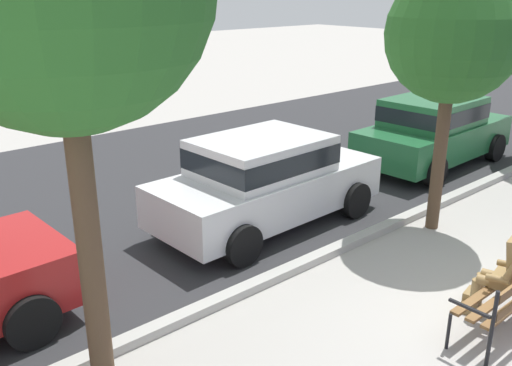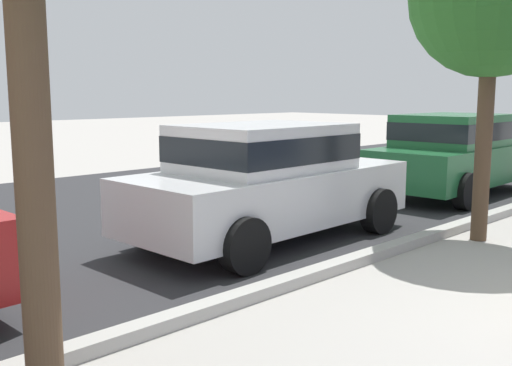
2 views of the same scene
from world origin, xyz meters
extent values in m
cube|color=#2D2D30|center=(0.00, 7.50, 0.00)|extent=(60.00, 9.00, 0.01)
cube|color=#B2AFA8|center=(0.00, 2.90, 0.06)|extent=(60.00, 0.20, 0.12)
cylinder|color=brown|center=(-3.86, 2.49, 1.53)|extent=(0.24, 0.24, 3.07)
cylinder|color=brown|center=(2.20, 2.46, 1.23)|extent=(0.21, 0.21, 2.46)
cube|color=silver|center=(0.20, 4.44, 0.61)|extent=(4.14, 1.81, 0.70)
cube|color=silver|center=(0.05, 4.44, 1.26)|extent=(2.17, 1.62, 0.60)
cube|color=black|center=(0.05, 4.44, 1.26)|extent=(2.18, 1.64, 0.33)
cylinder|color=black|center=(1.51, 5.33, 0.32)|extent=(0.65, 0.24, 0.64)
cylinder|color=black|center=(1.56, 3.63, 0.32)|extent=(0.65, 0.24, 0.64)
cylinder|color=black|center=(-1.15, 5.25, 0.32)|extent=(0.65, 0.24, 0.64)
cylinder|color=black|center=(-1.10, 3.55, 0.32)|extent=(0.65, 0.24, 0.64)
cube|color=#236638|center=(5.33, 4.44, 0.61)|extent=(4.14, 1.81, 0.70)
cube|color=#236638|center=(5.18, 4.44, 1.26)|extent=(2.17, 1.62, 0.60)
cube|color=black|center=(5.18, 4.44, 1.26)|extent=(2.18, 1.64, 0.33)
cylinder|color=black|center=(6.64, 5.33, 0.32)|extent=(0.65, 0.24, 0.64)
cylinder|color=black|center=(3.97, 5.25, 0.32)|extent=(0.65, 0.24, 0.64)
cylinder|color=black|center=(4.02, 3.55, 0.32)|extent=(0.65, 0.24, 0.64)
camera|label=1|loc=(-5.80, -2.10, 3.89)|focal=38.99mm
camera|label=2|loc=(-5.40, -1.01, 1.96)|focal=41.64mm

